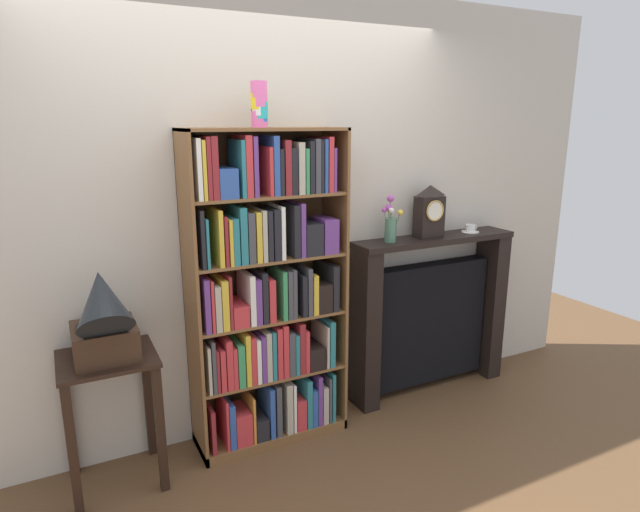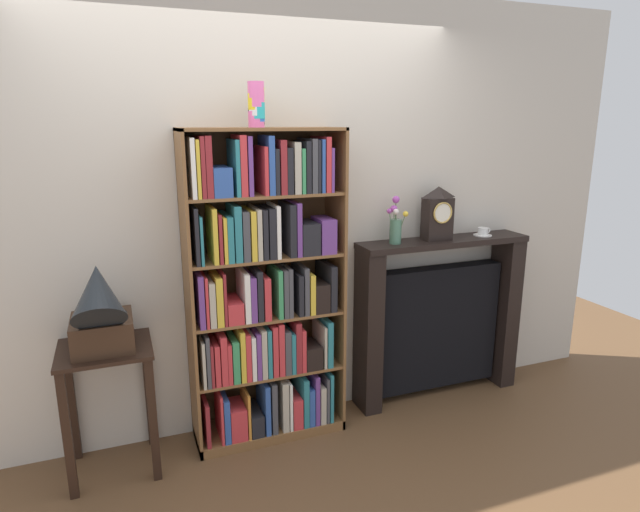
% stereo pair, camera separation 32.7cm
% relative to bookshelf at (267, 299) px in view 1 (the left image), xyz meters
% --- Properties ---
extents(ground_plane, '(7.95, 6.40, 0.02)m').
position_rel_bookshelf_xyz_m(ground_plane, '(0.01, -0.07, -0.91)').
color(ground_plane, brown).
extents(wall_back, '(4.95, 0.08, 2.69)m').
position_rel_bookshelf_xyz_m(wall_back, '(0.18, 0.22, 0.44)').
color(wall_back, beige).
rests_on(wall_back, ground).
extents(bookshelf, '(0.92, 0.33, 1.89)m').
position_rel_bookshelf_xyz_m(bookshelf, '(0.00, 0.00, 0.00)').
color(bookshelf, brown).
rests_on(bookshelf, ground).
extents(cup_stack, '(0.09, 0.09, 0.24)m').
position_rel_bookshelf_xyz_m(cup_stack, '(-0.03, -0.02, 1.10)').
color(cup_stack, pink).
rests_on(cup_stack, bookshelf).
extents(side_table_left, '(0.49, 0.43, 0.74)m').
position_rel_bookshelf_xyz_m(side_table_left, '(-0.91, -0.04, -0.38)').
color(side_table_left, black).
rests_on(side_table_left, ground).
extents(gramophone, '(0.31, 0.47, 0.55)m').
position_rel_bookshelf_xyz_m(gramophone, '(-0.91, -0.09, 0.06)').
color(gramophone, '#382316').
rests_on(gramophone, side_table_left).
extents(fireplace_mantel, '(1.23, 0.25, 1.15)m').
position_rel_bookshelf_xyz_m(fireplace_mantel, '(1.27, 0.08, -0.34)').
color(fireplace_mantel, black).
rests_on(fireplace_mantel, ground).
extents(mantel_clock, '(0.19, 0.12, 0.36)m').
position_rel_bookshelf_xyz_m(mantel_clock, '(1.21, 0.05, 0.42)').
color(mantel_clock, black).
rests_on(mantel_clock, fireplace_mantel).
extents(flower_vase, '(0.12, 0.10, 0.31)m').
position_rel_bookshelf_xyz_m(flower_vase, '(0.89, 0.06, 0.36)').
color(flower_vase, '#4C7A60').
rests_on(flower_vase, fireplace_mantel).
extents(teacup_with_saucer, '(0.13, 0.13, 0.06)m').
position_rel_bookshelf_xyz_m(teacup_with_saucer, '(1.58, 0.05, 0.27)').
color(teacup_with_saucer, white).
rests_on(teacup_with_saucer, fireplace_mantel).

